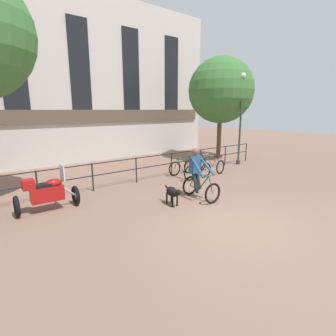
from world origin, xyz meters
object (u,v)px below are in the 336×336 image
object	(u,v)px
parked_bicycle_near_lamp	(182,170)
parked_bicycle_mid_left	(197,167)
dog	(173,192)
parked_motorcycle	(47,193)
parked_bicycle_mid_right	(211,165)
street_lamp	(241,115)
cyclist_with_bike	(198,176)

from	to	relation	value
parked_bicycle_near_lamp	parked_bicycle_mid_left	bearing A→B (deg)	-178.57
dog	parked_motorcycle	distance (m)	3.77
parked_motorcycle	parked_bicycle_mid_right	xyz separation A→B (m)	(7.51, 0.36, -0.20)
street_lamp	cyclist_with_bike	bearing A→B (deg)	-155.09
cyclist_with_bike	parked_bicycle_mid_right	bearing A→B (deg)	38.55
dog	parked_motorcycle	bearing A→B (deg)	156.62
parked_bicycle_mid_right	street_lamp	bearing A→B (deg)	179.22
cyclist_with_bike	dog	world-z (taller)	cyclist_with_bike
cyclist_with_bike	dog	size ratio (longest dim) A/B	1.80
parked_motorcycle	street_lamp	distance (m)	10.38
parked_motorcycle	parked_bicycle_mid_left	size ratio (longest dim) A/B	1.56
parked_bicycle_near_lamp	street_lamp	bearing A→B (deg)	-173.78
parked_bicycle_mid_left	dog	bearing A→B (deg)	31.78
parked_bicycle_mid_right	street_lamp	world-z (taller)	street_lamp
parked_bicycle_near_lamp	parked_bicycle_mid_right	world-z (taller)	same
parked_motorcycle	parked_bicycle_mid_left	bearing A→B (deg)	-85.11
cyclist_with_bike	dog	distance (m)	1.18
cyclist_with_bike	parked_motorcycle	size ratio (longest dim) A/B	0.96
dog	street_lamp	world-z (taller)	street_lamp
cyclist_with_bike	dog	xyz separation A→B (m)	(-1.13, -0.02, -0.34)
parked_bicycle_near_lamp	parked_bicycle_mid_left	xyz separation A→B (m)	(0.93, 0.00, 0.00)
parked_bicycle_near_lamp	parked_motorcycle	bearing A→B (deg)	5.08
dog	parked_bicycle_near_lamp	xyz separation A→B (m)	(2.44, 2.33, -0.06)
parked_motorcycle	parked_bicycle_near_lamp	bearing A→B (deg)	-84.60
dog	street_lamp	size ratio (longest dim) A/B	0.20
dog	parked_bicycle_mid_left	world-z (taller)	parked_bicycle_mid_left
parked_bicycle_near_lamp	parked_bicycle_mid_right	xyz separation A→B (m)	(1.85, 0.00, 0.00)
cyclist_with_bike	parked_motorcycle	world-z (taller)	cyclist_with_bike
dog	street_lamp	bearing A→B (deg)	29.47
parked_motorcycle	parked_bicycle_mid_right	distance (m)	7.53
cyclist_with_bike	parked_bicycle_near_lamp	world-z (taller)	cyclist_with_bike
parked_bicycle_mid_left	street_lamp	xyz separation A→B (m)	(3.55, 0.37, 2.34)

